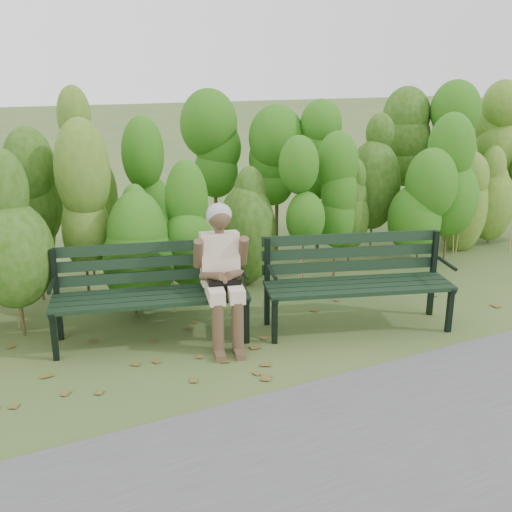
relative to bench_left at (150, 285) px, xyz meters
name	(u,v)px	position (x,y,z in m)	size (l,w,h in m)	color
ground	(272,338)	(1.05, -0.54, -0.55)	(80.00, 80.00, 0.00)	#3B5B29
footpath	(422,463)	(1.05, -2.74, -0.54)	(60.00, 2.50, 0.01)	#474749
hedge_band	(200,181)	(1.05, 1.32, 0.71)	(11.04, 1.67, 2.42)	#47381E
leaf_litter	(272,335)	(1.08, -0.49, -0.54)	(5.94, 2.25, 0.01)	brown
bench_left	(150,285)	(0.00, 0.00, 0.00)	(1.94, 1.04, 0.93)	black
bench_right	(356,274)	(1.97, -0.62, 0.00)	(1.96, 1.14, 0.93)	black
seated_woman	(222,266)	(0.61, -0.35, 0.21)	(0.56, 0.82, 1.34)	beige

